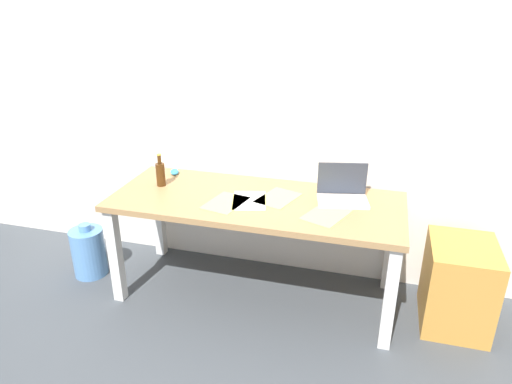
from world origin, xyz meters
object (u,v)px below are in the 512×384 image
(beer_bottle, at_px, (161,173))
(computer_mouse, at_px, (175,172))
(desk, at_px, (256,211))
(laptop_right, at_px, (342,193))
(filing_cabinet, at_px, (458,285))
(water_cooler_jug, at_px, (89,252))

(beer_bottle, relative_size, computer_mouse, 2.30)
(desk, relative_size, laptop_right, 5.34)
(desk, distance_m, filing_cabinet, 1.36)
(laptop_right, height_order, water_cooler_jug, laptop_right)
(desk, height_order, computer_mouse, computer_mouse)
(desk, relative_size, filing_cabinet, 3.40)
(beer_bottle, distance_m, filing_cabinet, 2.08)
(desk, bearing_deg, water_cooler_jug, -175.53)
(desk, xyz_separation_m, water_cooler_jug, (-1.27, -0.10, -0.45))
(laptop_right, height_order, beer_bottle, laptop_right)
(beer_bottle, xyz_separation_m, water_cooler_jug, (-0.57, -0.15, -0.63))
(laptop_right, bearing_deg, desk, -166.39)
(beer_bottle, bearing_deg, desk, -3.98)
(laptop_right, distance_m, beer_bottle, 1.24)
(computer_mouse, relative_size, filing_cabinet, 0.18)
(laptop_right, bearing_deg, computer_mouse, 173.38)
(laptop_right, relative_size, computer_mouse, 3.56)
(desk, height_order, filing_cabinet, desk)
(beer_bottle, bearing_deg, water_cooler_jug, -165.51)
(filing_cabinet, bearing_deg, desk, -178.56)
(computer_mouse, height_order, filing_cabinet, computer_mouse)
(laptop_right, bearing_deg, filing_cabinet, -7.33)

